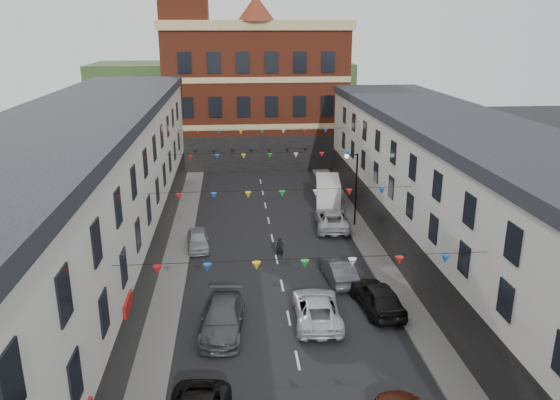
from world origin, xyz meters
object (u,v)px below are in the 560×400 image
object	(u,v)px
street_lamp	(353,180)
car_right_f	(332,219)
car_left_e	(198,240)
white_van	(328,192)
moving_car	(317,308)
car_right_e	(338,270)
car_right_d	(377,296)
pedestrian	(280,248)
car_left_d	(223,318)

from	to	relation	value
street_lamp	car_right_f	world-z (taller)	street_lamp
car_left_e	street_lamp	bearing A→B (deg)	10.63
street_lamp	white_van	world-z (taller)	street_lamp
moving_car	car_left_e	bearing A→B (deg)	-54.62
car_left_e	car_right_e	distance (m)	10.98
car_right_d	moving_car	size ratio (longest dim) A/B	0.92
car_left_e	car_right_d	distance (m)	14.58
car_right_d	pedestrian	world-z (taller)	car_right_d
car_right_e	moving_car	bearing A→B (deg)	61.32
car_right_d	white_van	bearing A→B (deg)	-98.47
street_lamp	car_right_f	size ratio (longest dim) A/B	1.10
moving_car	pedestrian	world-z (taller)	pedestrian
car_left_e	pedestrian	xyz separation A→B (m)	(5.75, -2.43, 0.11)
car_right_f	pedestrian	world-z (taller)	pedestrian
street_lamp	pedestrian	size ratio (longest dim) A/B	3.92
car_right_e	street_lamp	bearing A→B (deg)	-111.96
car_left_e	car_right_d	bearing A→B (deg)	-48.84
street_lamp	car_left_d	xyz separation A→B (m)	(-10.15, -15.03, -3.14)
car_left_e	car_right_e	size ratio (longest dim) A/B	0.88
street_lamp	car_right_e	distance (m)	10.52
car_right_e	moving_car	world-z (taller)	moving_car
car_left_e	car_right_e	bearing A→B (deg)	-39.33
street_lamp	pedestrian	world-z (taller)	street_lamp
street_lamp	moving_car	world-z (taller)	street_lamp
street_lamp	car_left_e	xyz separation A→B (m)	(-12.05, -3.45, -3.25)
street_lamp	pedestrian	xyz separation A→B (m)	(-6.31, -5.87, -3.14)
car_left_d	white_van	world-z (taller)	white_van
street_lamp	car_left_e	distance (m)	12.95
pedestrian	street_lamp	bearing A→B (deg)	44.00
car_left_d	car_left_e	world-z (taller)	car_left_d
street_lamp	car_right_d	distance (m)	13.91
car_right_e	white_van	bearing A→B (deg)	-102.30
car_left_e	car_right_f	bearing A→B (deg)	11.87
car_right_e	moving_car	xyz separation A→B (m)	(-2.11, -4.78, 0.01)
street_lamp	car_left_e	world-z (taller)	street_lamp
car_right_d	car_right_e	xyz separation A→B (m)	(-1.47, 3.90, -0.11)
car_right_f	pedestrian	distance (m)	7.34
car_right_d	pedestrian	xyz separation A→B (m)	(-4.83, 7.61, -0.06)
car_right_f	moving_car	xyz separation A→B (m)	(-3.44, -14.15, -0.03)
car_left_d	street_lamp	bearing A→B (deg)	61.14
white_van	car_right_f	bearing A→B (deg)	-88.60
car_right_e	car_right_f	distance (m)	9.46
car_right_f	white_van	distance (m)	5.98
white_van	pedestrian	xyz separation A→B (m)	(-5.35, -11.58, -0.40)
pedestrian	white_van	bearing A→B (deg)	66.21
car_right_d	moving_car	distance (m)	3.69
car_right_f	white_van	bearing A→B (deg)	-90.83
car_left_e	moving_car	distance (m)	12.96
car_right_d	car_right_f	size ratio (longest dim) A/B	0.89
car_right_e	car_left_d	bearing A→B (deg)	32.24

